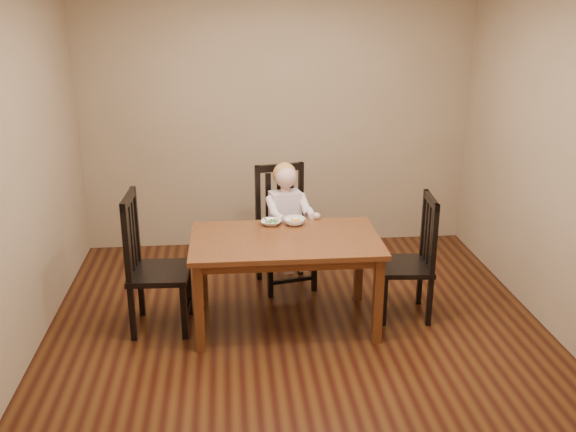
{
  "coord_description": "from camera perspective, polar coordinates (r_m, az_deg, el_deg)",
  "views": [
    {
      "loc": [
        -0.52,
        -4.51,
        2.54
      ],
      "look_at": [
        -0.06,
        0.25,
        0.89
      ],
      "focal_mm": 40.0,
      "sensor_mm": 36.0,
      "label": 1
    }
  ],
  "objects": [
    {
      "name": "toddler",
      "position": [
        5.72,
        -0.19,
        0.16
      ],
      "size": [
        0.45,
        0.52,
        0.62
      ],
      "primitive_type": null,
      "rotation": [
        0.0,
        0.0,
        3.35
      ],
      "color": "white",
      "rests_on": "chair_child"
    },
    {
      "name": "chair_right",
      "position": [
        5.35,
        10.88,
        -3.82
      ],
      "size": [
        0.46,
        0.48,
        1.03
      ],
      "rotation": [
        0.0,
        0.0,
        1.48
      ],
      "color": "black",
      "rests_on": "room"
    },
    {
      "name": "chair_left",
      "position": [
        5.15,
        -12.01,
        -4.32
      ],
      "size": [
        0.48,
        0.5,
        1.12
      ],
      "rotation": [
        0.0,
        0.0,
        -1.61
      ],
      "color": "black",
      "rests_on": "room"
    },
    {
      "name": "bowl_veg",
      "position": [
        5.31,
        0.57,
        -0.48
      ],
      "size": [
        0.22,
        0.22,
        0.06
      ],
      "primitive_type": "imported",
      "rotation": [
        0.0,
        0.0,
        -0.26
      ],
      "color": "white",
      "rests_on": "dining_table"
    },
    {
      "name": "bowl_peas",
      "position": [
        5.3,
        -1.51,
        -0.58
      ],
      "size": [
        0.2,
        0.2,
        0.04
      ],
      "primitive_type": "imported",
      "rotation": [
        0.0,
        0.0,
        -0.21
      ],
      "color": "white",
      "rests_on": "dining_table"
    },
    {
      "name": "chair_child",
      "position": [
        5.83,
        -0.35,
        -1.17
      ],
      "size": [
        0.56,
        0.54,
        1.1
      ],
      "rotation": [
        0.0,
        0.0,
        3.35
      ],
      "color": "black",
      "rests_on": "room"
    },
    {
      "name": "fork",
      "position": [
        5.28,
        -1.93,
        -0.42
      ],
      "size": [
        0.08,
        0.12,
        0.05
      ],
      "rotation": [
        0.0,
        0.0,
        0.58
      ],
      "color": "silver",
      "rests_on": "bowl_peas"
    },
    {
      "name": "room",
      "position": [
        4.69,
        0.98,
        4.31
      ],
      "size": [
        4.01,
        4.01,
        2.71
      ],
      "color": "#45240E",
      "rests_on": "ground"
    },
    {
      "name": "dining_table",
      "position": [
        5.06,
        -0.24,
        -2.87
      ],
      "size": [
        1.49,
        0.9,
        0.74
      ],
      "rotation": [
        0.0,
        0.0,
        -0.01
      ],
      "color": "#4B2411",
      "rests_on": "room"
    }
  ]
}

